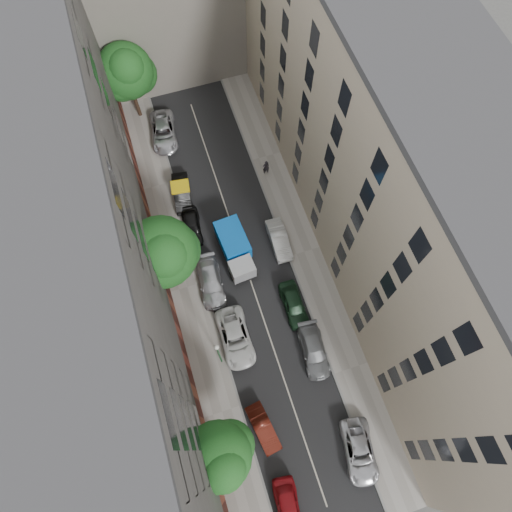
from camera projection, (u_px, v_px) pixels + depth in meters
name	position (u px, v px, depth m)	size (l,w,h in m)	color
ground	(247.00, 269.00, 41.02)	(120.00, 120.00, 0.00)	#4C4C49
road_surface	(247.00, 269.00, 41.01)	(8.00, 44.00, 0.02)	black
sidewalk_left	(187.00, 287.00, 40.29)	(3.00, 44.00, 0.15)	gray
sidewalk_right	(304.00, 252.00, 41.62)	(3.00, 44.00, 0.15)	gray
building_left	(87.00, 262.00, 30.49)	(8.00, 44.00, 20.00)	#4A4745
building_right	(388.00, 176.00, 33.15)	(8.00, 44.00, 20.00)	tan
tarp_truck	(235.00, 249.00, 40.27)	(2.57, 5.68, 2.56)	black
car_left_0	(288.00, 510.00, 32.90)	(1.76, 4.38, 1.49)	maroon
car_left_1	(263.00, 428.00, 35.16)	(1.37, 3.93, 1.30)	#4E180F
car_left_2	(235.00, 338.00, 37.83)	(2.47, 5.37, 1.49)	silver
car_left_3	(211.00, 282.00, 39.77)	(2.05, 5.04, 1.46)	#BBBCC1
car_left_4	(192.00, 226.00, 41.96)	(1.64, 4.07, 1.39)	black
car_left_5	(182.00, 193.00, 43.32)	(1.52, 4.36, 1.44)	black
car_left_6	(164.00, 132.00, 46.10)	(2.47, 5.36, 1.49)	#BCBCC1
car_right_0	(359.00, 451.00, 34.48)	(2.26, 4.90, 1.36)	#BBBBC1
car_right_1	(314.00, 351.00, 37.46)	(1.96, 4.81, 1.40)	slate
car_right_2	(294.00, 305.00, 38.95)	(1.76, 4.37, 1.49)	black
car_right_3	(279.00, 240.00, 41.41)	(1.49, 4.26, 1.40)	silver
tree_near	(220.00, 457.00, 29.89)	(4.92, 4.58, 8.02)	#382619
tree_mid	(163.00, 254.00, 34.72)	(5.86, 5.67, 9.34)	#382619
tree_far	(127.00, 73.00, 42.36)	(5.45, 5.20, 8.70)	#382619
lamp_post	(219.00, 353.00, 34.38)	(0.36, 0.36, 5.68)	#185527
pedestrian	(266.00, 167.00, 44.06)	(0.67, 0.44, 1.83)	black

